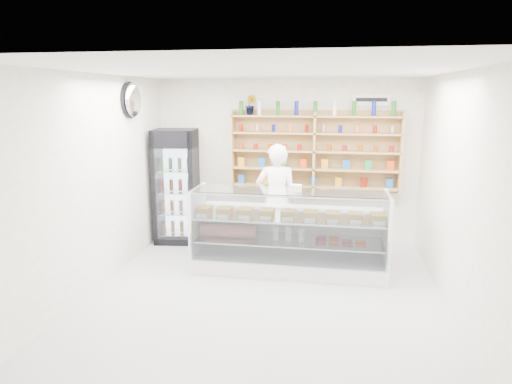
# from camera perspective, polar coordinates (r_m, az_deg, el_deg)

# --- Properties ---
(room) EXTENTS (5.00, 5.00, 5.00)m
(room) POSITION_cam_1_polar(r_m,az_deg,el_deg) (5.52, 1.00, 0.27)
(room) COLOR #AEADB2
(room) RESTS_ON ground
(display_counter) EXTENTS (2.77, 0.83, 1.21)m
(display_counter) POSITION_cam_1_polar(r_m,az_deg,el_deg) (6.70, 4.10, -7.05)
(display_counter) COLOR white
(display_counter) RESTS_ON floor
(shop_worker) EXTENTS (0.70, 0.50, 1.79)m
(shop_worker) POSITION_cam_1_polar(r_m,az_deg,el_deg) (7.23, 2.56, -1.00)
(shop_worker) COLOR white
(shop_worker) RESTS_ON floor
(drinks_cooler) EXTENTS (0.78, 0.77, 1.96)m
(drinks_cooler) POSITION_cam_1_polar(r_m,az_deg,el_deg) (8.02, -9.93, 0.77)
(drinks_cooler) COLOR black
(drinks_cooler) RESTS_ON floor
(wall_shelving) EXTENTS (2.84, 0.28, 1.33)m
(wall_shelving) POSITION_cam_1_polar(r_m,az_deg,el_deg) (7.75, 7.30, 5.04)
(wall_shelving) COLOR #AF8352
(wall_shelving) RESTS_ON back_wall
(potted_plant) EXTENTS (0.21, 0.19, 0.33)m
(potted_plant) POSITION_cam_1_polar(r_m,az_deg,el_deg) (7.81, -0.66, 10.84)
(potted_plant) COLOR #1E6626
(potted_plant) RESTS_ON wall_shelving
(security_mirror) EXTENTS (0.15, 0.50, 0.50)m
(security_mirror) POSITION_cam_1_polar(r_m,az_deg,el_deg) (7.19, -15.12, 11.03)
(security_mirror) COLOR silver
(security_mirror) RESTS_ON left_wall
(wall_sign) EXTENTS (0.62, 0.03, 0.20)m
(wall_sign) POSITION_cam_1_polar(r_m,az_deg,el_deg) (7.84, 14.22, 11.13)
(wall_sign) COLOR white
(wall_sign) RESTS_ON back_wall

